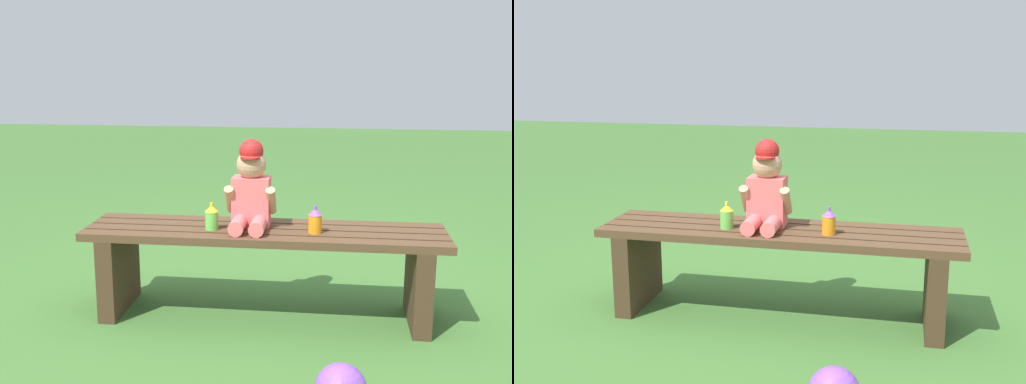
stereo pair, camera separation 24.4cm
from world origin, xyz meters
TOP-DOWN VIEW (x-y plane):
  - ground_plane at (0.00, 0.00)m, footprint 16.00×16.00m
  - park_bench at (0.00, -0.00)m, footprint 1.64×0.39m
  - child_figure at (-0.07, 0.02)m, footprint 0.23×0.27m
  - sippy_cup_left at (-0.24, -0.04)m, footprint 0.06×0.06m
  - sippy_cup_right at (0.23, -0.04)m, footprint 0.06×0.06m

SIDE VIEW (x-z plane):
  - ground_plane at x=0.00m, z-range 0.00..0.00m
  - park_bench at x=0.00m, z-range 0.08..0.50m
  - sippy_cup_left at x=-0.24m, z-range 0.42..0.54m
  - sippy_cup_right at x=0.23m, z-range 0.42..0.54m
  - child_figure at x=-0.07m, z-range 0.40..0.80m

